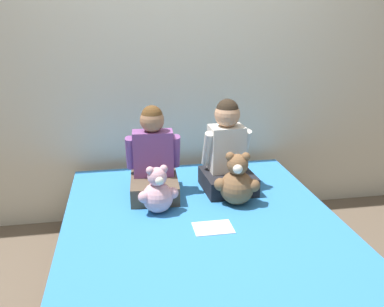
{
  "coord_description": "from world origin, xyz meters",
  "views": [
    {
      "loc": [
        -0.41,
        -1.94,
        1.54
      ],
      "look_at": [
        0.0,
        0.37,
        0.73
      ],
      "focal_mm": 38.0,
      "sensor_mm": 36.0,
      "label": 1
    }
  ],
  "objects_px": {
    "child_on_right": "(227,153)",
    "teddy_bear_held_by_right_child": "(237,182)",
    "bed": "(203,259)",
    "sign_card": "(213,228)",
    "teddy_bear_held_by_left_child": "(158,193)",
    "child_on_left": "(153,161)"
  },
  "relations": [
    {
      "from": "child_on_right",
      "to": "teddy_bear_held_by_right_child",
      "type": "height_order",
      "value": "child_on_right"
    },
    {
      "from": "bed",
      "to": "sign_card",
      "type": "xyz_separation_m",
      "value": [
        0.04,
        -0.06,
        0.23
      ]
    },
    {
      "from": "teddy_bear_held_by_left_child",
      "to": "teddy_bear_held_by_right_child",
      "type": "height_order",
      "value": "teddy_bear_held_by_right_child"
    },
    {
      "from": "child_on_left",
      "to": "teddy_bear_held_by_left_child",
      "type": "relative_size",
      "value": 2.0
    },
    {
      "from": "bed",
      "to": "child_on_right",
      "type": "xyz_separation_m",
      "value": [
        0.24,
        0.45,
        0.47
      ]
    },
    {
      "from": "child_on_right",
      "to": "teddy_bear_held_by_right_child",
      "type": "bearing_deg",
      "value": -92.92
    },
    {
      "from": "teddy_bear_held_by_left_child",
      "to": "teddy_bear_held_by_right_child",
      "type": "bearing_deg",
      "value": -6.36
    },
    {
      "from": "teddy_bear_held_by_left_child",
      "to": "teddy_bear_held_by_right_child",
      "type": "xyz_separation_m",
      "value": [
        0.48,
        0.03,
        0.02
      ]
    },
    {
      "from": "sign_card",
      "to": "teddy_bear_held_by_right_child",
      "type": "bearing_deg",
      "value": 52.92
    },
    {
      "from": "child_on_left",
      "to": "bed",
      "type": "bearing_deg",
      "value": -59.86
    },
    {
      "from": "child_on_left",
      "to": "teddy_bear_held_by_right_child",
      "type": "xyz_separation_m",
      "value": [
        0.47,
        -0.24,
        -0.08
      ]
    },
    {
      "from": "child_on_left",
      "to": "teddy_bear_held_by_right_child",
      "type": "distance_m",
      "value": 0.54
    },
    {
      "from": "bed",
      "to": "teddy_bear_held_by_left_child",
      "type": "relative_size",
      "value": 6.57
    },
    {
      "from": "bed",
      "to": "teddy_bear_held_by_right_child",
      "type": "relative_size",
      "value": 5.7
    },
    {
      "from": "bed",
      "to": "child_on_left",
      "type": "xyz_separation_m",
      "value": [
        -0.23,
        0.45,
        0.44
      ]
    },
    {
      "from": "child_on_left",
      "to": "teddy_bear_held_by_left_child",
      "type": "xyz_separation_m",
      "value": [
        -0.0,
        -0.27,
        -0.1
      ]
    },
    {
      "from": "child_on_left",
      "to": "child_on_right",
      "type": "xyz_separation_m",
      "value": [
        0.47,
        -0.0,
        0.03
      ]
    },
    {
      "from": "teddy_bear_held_by_left_child",
      "to": "sign_card",
      "type": "distance_m",
      "value": 0.38
    },
    {
      "from": "teddy_bear_held_by_right_child",
      "to": "child_on_right",
      "type": "bearing_deg",
      "value": 104.97
    },
    {
      "from": "teddy_bear_held_by_right_child",
      "to": "sign_card",
      "type": "bearing_deg",
      "value": -112.36
    },
    {
      "from": "bed",
      "to": "child_on_left",
      "type": "distance_m",
      "value": 0.67
    },
    {
      "from": "child_on_right",
      "to": "sign_card",
      "type": "bearing_deg",
      "value": -114.99
    }
  ]
}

